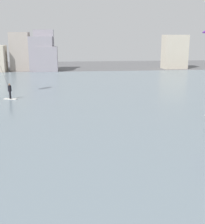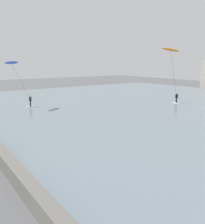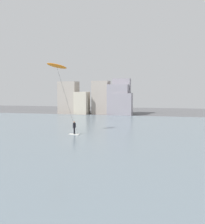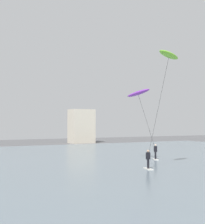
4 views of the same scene
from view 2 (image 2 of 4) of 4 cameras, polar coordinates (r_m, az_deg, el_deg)
seawall_barrier at (r=16.73m, az=-21.77°, el=-10.69°), size 60.00×0.70×1.00m
kitesurfer_blue at (r=36.61m, az=-20.07°, el=9.72°), size 2.40×4.30×6.69m
kitesurfer_orange at (r=42.37m, az=15.83°, el=12.67°), size 4.56×2.84×8.99m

